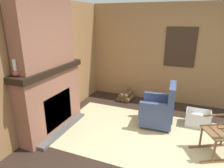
# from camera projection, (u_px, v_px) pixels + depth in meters

# --- Properties ---
(ground_plane) EXTENTS (14.00, 14.00, 0.00)m
(ground_plane) POSITION_uv_depth(u_px,v_px,m) (160.00, 153.00, 3.42)
(ground_plane) COLOR #2D2119
(wood_panel_wall_left) EXTENTS (0.06, 5.34, 2.58)m
(wood_panel_wall_left) POSITION_uv_depth(u_px,v_px,m) (40.00, 68.00, 3.86)
(wood_panel_wall_left) COLOR #9E7247
(wood_panel_wall_left) RESTS_ON ground
(wood_panel_wall_back) EXTENTS (5.34, 0.09, 2.58)m
(wood_panel_wall_back) POSITION_uv_depth(u_px,v_px,m) (179.00, 55.00, 5.12)
(wood_panel_wall_back) COLOR #9E7247
(wood_panel_wall_back) RESTS_ON ground
(fireplace_hearth) EXTENTS (0.55, 1.69, 1.32)m
(fireplace_hearth) POSITION_uv_depth(u_px,v_px,m) (52.00, 99.00, 3.99)
(fireplace_hearth) COLOR #93604C
(fireplace_hearth) RESTS_ON ground
(chimney_breast) EXTENTS (0.30, 1.40, 1.23)m
(chimney_breast) POSITION_uv_depth(u_px,v_px,m) (44.00, 33.00, 3.58)
(chimney_breast) COLOR #93604C
(chimney_breast) RESTS_ON fireplace_hearth
(area_rug) EXTENTS (3.27, 2.03, 0.01)m
(area_rug) POSITION_uv_depth(u_px,v_px,m) (139.00, 134.00, 3.97)
(area_rug) COLOR #C6B789
(area_rug) RESTS_ON ground
(armchair) EXTENTS (0.72, 0.71, 0.94)m
(armchair) POSITION_uv_depth(u_px,v_px,m) (159.00, 110.00, 4.21)
(armchair) COLOR #3D4C75
(armchair) RESTS_ON ground
(rocking_chair) EXTENTS (0.91, 0.76, 1.37)m
(rocking_chair) POSITION_uv_depth(u_px,v_px,m) (224.00, 131.00, 3.26)
(rocking_chair) COLOR brown
(rocking_chair) RESTS_ON ground
(firewood_stack) EXTENTS (0.43, 0.48, 0.23)m
(firewood_stack) POSITION_uv_depth(u_px,v_px,m) (126.00, 96.00, 5.61)
(firewood_stack) COLOR brown
(firewood_stack) RESTS_ON ground
(laundry_basket) EXTENTS (0.50, 0.36, 0.33)m
(laundry_basket) POSITION_uv_depth(u_px,v_px,m) (198.00, 118.00, 4.25)
(laundry_basket) COLOR white
(laundry_basket) RESTS_ON ground
(oil_lamp_vase) EXTENTS (0.10, 0.10, 0.27)m
(oil_lamp_vase) POSITION_uv_depth(u_px,v_px,m) (15.00, 71.00, 3.13)
(oil_lamp_vase) COLOR #B24C42
(oil_lamp_vase) RESTS_ON fireplace_hearth
(storage_case) EXTENTS (0.16, 0.28, 0.16)m
(storage_case) POSITION_uv_depth(u_px,v_px,m) (53.00, 60.00, 3.95)
(storage_case) COLOR gray
(storage_case) RESTS_ON fireplace_hearth
(decorative_plate_on_mantel) EXTENTS (0.06, 0.23, 0.22)m
(decorative_plate_on_mantel) POSITION_uv_depth(u_px,v_px,m) (41.00, 62.00, 3.67)
(decorative_plate_on_mantel) COLOR gold
(decorative_plate_on_mantel) RESTS_ON fireplace_hearth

